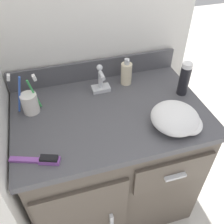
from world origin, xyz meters
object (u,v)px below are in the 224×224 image
object	(u,v)px
hairbrush	(42,160)
hand_towel	(178,119)
soap_dispenser	(126,73)
shaving_cream_can	(184,79)
toothbrush_cup	(30,102)

from	to	relation	value
hairbrush	hand_towel	world-z (taller)	hand_towel
soap_dispenser	hairbrush	xyz separation A→B (m)	(-0.46, -0.39, -0.05)
hand_towel	hairbrush	bearing A→B (deg)	-177.07
soap_dispenser	shaving_cream_can	xyz separation A→B (m)	(0.23, -0.16, 0.02)
toothbrush_cup	hairbrush	distance (m)	0.30
toothbrush_cup	shaving_cream_can	xyz separation A→B (m)	(0.71, -0.07, 0.03)
soap_dispenser	hairbrush	distance (m)	0.60
toothbrush_cup	hairbrush	size ratio (longest dim) A/B	1.08
hairbrush	hand_towel	xyz separation A→B (m)	(0.56, 0.03, 0.03)
shaving_cream_can	hairbrush	size ratio (longest dim) A/B	0.90
toothbrush_cup	hand_towel	distance (m)	0.64
hand_towel	toothbrush_cup	bearing A→B (deg)	155.06
soap_dispenser	shaving_cream_can	size ratio (longest dim) A/B	0.86
toothbrush_cup	shaving_cream_can	size ratio (longest dim) A/B	1.20
soap_dispenser	toothbrush_cup	bearing A→B (deg)	-169.25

